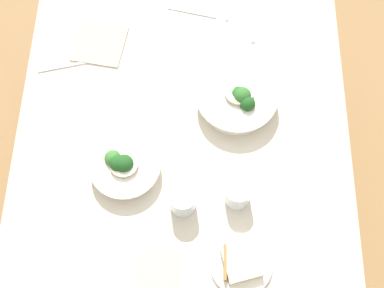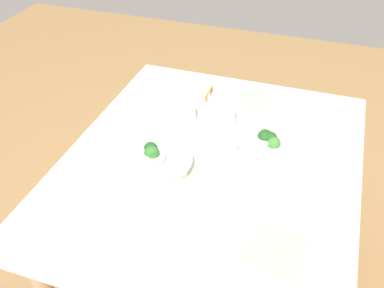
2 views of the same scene
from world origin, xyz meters
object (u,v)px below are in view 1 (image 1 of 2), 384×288
(water_glass_side, at_px, (238,194))
(table_knife_right, at_px, (192,12))
(water_glass_center, at_px, (183,201))
(broccoli_bowl_near, at_px, (124,166))
(napkin_folded_upper, at_px, (157,282))
(fork_by_far_bowl, at_px, (250,31))
(fork_by_near_bowl, at_px, (225,7))
(napkin_folded_lower, at_px, (100,44))
(table_knife_left, at_px, (67,66))
(broccoli_bowl_far, at_px, (237,98))
(bread_side_plate, at_px, (241,264))

(water_glass_side, xyz_separation_m, table_knife_right, (-0.71, -0.16, -0.04))
(water_glass_center, xyz_separation_m, water_glass_side, (-0.03, 0.17, -0.00))
(broccoli_bowl_near, height_order, napkin_folded_upper, broccoli_bowl_near)
(fork_by_far_bowl, height_order, napkin_folded_upper, napkin_folded_upper)
(water_glass_center, xyz_separation_m, table_knife_right, (-0.74, 0.01, -0.04))
(fork_by_near_bowl, distance_m, napkin_folded_lower, 0.48)
(table_knife_left, distance_m, napkin_folded_upper, 0.81)
(broccoli_bowl_far, xyz_separation_m, table_knife_right, (-0.37, -0.16, -0.03))
(table_knife_right, bearing_deg, fork_by_near_bowl, 25.27)
(table_knife_left, height_order, napkin_folded_lower, napkin_folded_lower)
(broccoli_bowl_near, distance_m, fork_by_far_bowl, 0.68)
(table_knife_left, height_order, napkin_folded_upper, napkin_folded_upper)
(napkin_folded_lower, bearing_deg, table_knife_left, -48.09)
(broccoli_bowl_far, distance_m, table_knife_right, 0.41)
(table_knife_right, height_order, napkin_folded_lower, napkin_folded_lower)
(fork_by_near_bowl, bearing_deg, water_glass_center, 162.98)
(broccoli_bowl_near, relative_size, fork_by_far_bowl, 2.05)
(bread_side_plate, distance_m, napkin_folded_lower, 0.91)
(broccoli_bowl_near, distance_m, water_glass_center, 0.22)
(bread_side_plate, height_order, napkin_folded_lower, bread_side_plate)
(fork_by_near_bowl, relative_size, table_knife_right, 0.62)
(table_knife_left, distance_m, napkin_folded_lower, 0.14)
(broccoli_bowl_near, distance_m, napkin_folded_upper, 0.37)
(broccoli_bowl_far, bearing_deg, broccoli_bowl_near, -55.21)
(water_glass_center, distance_m, fork_by_near_bowl, 0.77)
(fork_by_near_bowl, distance_m, table_knife_left, 0.61)
(table_knife_right, xyz_separation_m, napkin_folded_lower, (0.15, -0.32, 0.00))
(broccoli_bowl_near, height_order, fork_by_near_bowl, broccoli_bowl_near)
(bread_side_plate, xyz_separation_m, fork_by_near_bowl, (-0.94, -0.04, -0.01))
(water_glass_side, bearing_deg, water_glass_center, -80.70)
(broccoli_bowl_near, height_order, fork_by_far_bowl, broccoli_bowl_near)
(bread_side_plate, relative_size, water_glass_center, 2.19)
(water_glass_side, distance_m, table_knife_left, 0.75)
(table_knife_right, height_order, napkin_folded_upper, napkin_folded_upper)
(bread_side_plate, xyz_separation_m, water_glass_center, (-0.18, -0.17, 0.03))
(water_glass_center, bearing_deg, table_knife_right, 179.13)
(broccoli_bowl_far, distance_m, napkin_folded_lower, 0.54)
(bread_side_plate, xyz_separation_m, table_knife_left, (-0.68, -0.59, -0.01))
(water_glass_side, xyz_separation_m, napkin_folded_lower, (-0.56, -0.48, -0.04))
(water_glass_center, height_order, napkin_folded_upper, water_glass_center)
(napkin_folded_lower, bearing_deg, table_knife_right, 114.16)
(table_knife_right, bearing_deg, broccoli_bowl_far, -54.23)
(broccoli_bowl_near, distance_m, water_glass_side, 0.36)
(napkin_folded_upper, bearing_deg, table_knife_left, -154.56)
(water_glass_side, bearing_deg, fork_by_far_bowl, 174.81)
(broccoli_bowl_far, xyz_separation_m, fork_by_near_bowl, (-0.40, -0.04, -0.03))
(bread_side_plate, bearing_deg, water_glass_side, -177.65)
(fork_by_far_bowl, xyz_separation_m, table_knife_left, (0.16, -0.64, -0.00))
(bread_side_plate, relative_size, napkin_folded_upper, 0.98)
(fork_by_far_bowl, distance_m, napkin_folded_upper, 0.94)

